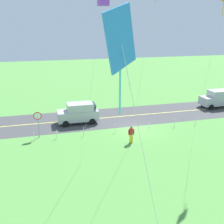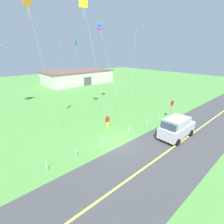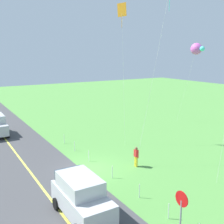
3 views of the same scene
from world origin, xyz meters
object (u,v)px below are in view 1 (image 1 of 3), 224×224
(car_parked_west_far, at_px, (218,98))
(person_adult_near, at_px, (131,134))
(stop_sign, at_px, (38,120))
(kite_blue_mid, at_px, (122,49))
(car_suv_foreground, at_px, (78,113))

(car_parked_west_far, distance_m, person_adult_near, 16.63)
(stop_sign, xyz_separation_m, person_adult_near, (-8.18, 3.45, -0.94))
(car_parked_west_far, height_order, kite_blue_mid, kite_blue_mid)
(car_parked_west_far, relative_size, stop_sign, 1.72)
(car_suv_foreground, height_order, stop_sign, stop_sign)
(car_suv_foreground, height_order, kite_blue_mid, kite_blue_mid)
(car_suv_foreground, bearing_deg, car_parked_west_far, -175.64)
(car_parked_west_far, bearing_deg, kite_blue_mid, 49.57)
(person_adult_near, relative_size, kite_blue_mid, 0.15)
(car_suv_foreground, distance_m, kite_blue_mid, 24.34)
(person_adult_near, bearing_deg, car_parked_west_far, 176.62)
(car_parked_west_far, xyz_separation_m, person_adult_near, (14.63, 7.91, -0.29))
(car_parked_west_far, xyz_separation_m, kite_blue_mid, (20.50, 24.06, 8.72))
(person_adult_near, xyz_separation_m, kite_blue_mid, (5.87, 16.16, 9.01))
(car_suv_foreground, bearing_deg, kite_blue_mid, 85.07)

